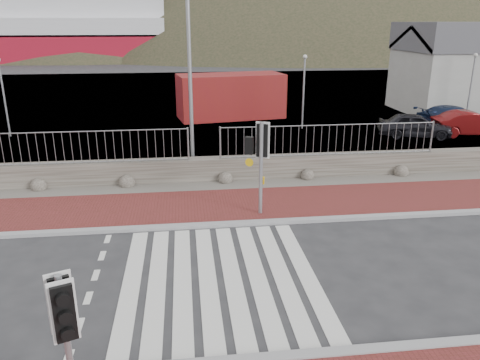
{
  "coord_description": "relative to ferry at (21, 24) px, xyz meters",
  "views": [
    {
      "loc": [
        -0.71,
        -9.87,
        5.87
      ],
      "look_at": [
        0.85,
        3.0,
        1.45
      ],
      "focal_mm": 35.0,
      "sensor_mm": 36.0,
      "label": 1
    }
  ],
  "objects": [
    {
      "name": "ground",
      "position": [
        24.65,
        -67.9,
        -5.36
      ],
      "size": [
        220.0,
        220.0,
        0.0
      ],
      "primitive_type": "plane",
      "color": "#28282B",
      "rests_on": "ground"
    },
    {
      "name": "water",
      "position": [
        24.65,
        -5.0,
        -5.36
      ],
      "size": [
        220.0,
        50.0,
        0.05
      ],
      "primitive_type": "cube",
      "color": "#3F4C54",
      "rests_on": "ground"
    },
    {
      "name": "gravel_strip",
      "position": [
        24.65,
        -61.4,
        -5.33
      ],
      "size": [
        40.0,
        1.5,
        0.06
      ],
      "primitive_type": "cube",
      "color": "#59544C",
      "rests_on": "ground"
    },
    {
      "name": "car_a",
      "position": [
        36.05,
        -54.74,
        -4.72
      ],
      "size": [
        4.0,
        2.43,
        1.27
      ],
      "primitive_type": "imported",
      "rotation": [
        0.0,
        0.0,
        1.31
      ],
      "color": "black",
      "rests_on": "ground"
    },
    {
      "name": "car_b",
      "position": [
        39.21,
        -54.76,
        -4.71
      ],
      "size": [
        4.08,
        1.75,
        1.31
      ],
      "primitive_type": "imported",
      "rotation": [
        0.0,
        0.0,
        1.48
      ],
      "color": "#5D0D0E",
      "rests_on": "ground"
    },
    {
      "name": "railing",
      "position": [
        24.65,
        -60.75,
        -3.54
      ],
      "size": [
        18.07,
        0.07,
        1.22
      ],
      "color": "gray",
      "rests_on": "stone_wall"
    },
    {
      "name": "traffic_signal_far",
      "position": [
        26.19,
        -64.19,
        -3.18
      ],
      "size": [
        0.74,
        0.49,
        3.01
      ],
      "rotation": [
        0.0,
        0.0,
        2.71
      ],
      "color": "gray",
      "rests_on": "ground"
    },
    {
      "name": "car_c",
      "position": [
        39.27,
        -52.86,
        -4.72
      ],
      "size": [
        4.75,
        2.81,
        1.29
      ],
      "primitive_type": "imported",
      "rotation": [
        0.0,
        0.0,
        1.81
      ],
      "color": "#14203F",
      "rests_on": "ground"
    },
    {
      "name": "hills_backdrop",
      "position": [
        31.4,
        20.0,
        -28.42
      ],
      "size": [
        254.0,
        90.0,
        100.0
      ],
      "color": "#252D1B",
      "rests_on": "ground"
    },
    {
      "name": "zebra_crossing",
      "position": [
        24.65,
        -67.9,
        -5.36
      ],
      "size": [
        4.62,
        5.6,
        0.01
      ],
      "color": "silver",
      "rests_on": "ground"
    },
    {
      "name": "stone_wall",
      "position": [
        24.65,
        -60.6,
        -4.91
      ],
      "size": [
        40.0,
        0.6,
        0.9
      ],
      "primitive_type": "cube",
      "color": "#48433B",
      "rests_on": "ground"
    },
    {
      "name": "shipping_container",
      "position": [
        26.92,
        -48.27,
        -4.0
      ],
      "size": [
        6.9,
        3.77,
        2.72
      ],
      "primitive_type": "cube",
      "rotation": [
        0.0,
        0.0,
        0.17
      ],
      "color": "maroon",
      "rests_on": "ground"
    },
    {
      "name": "kerb_far",
      "position": [
        24.65,
        -64.9,
        -5.31
      ],
      "size": [
        40.0,
        0.25,
        0.12
      ],
      "primitive_type": "cube",
      "color": "gray",
      "rests_on": "ground"
    },
    {
      "name": "ferry",
      "position": [
        0.0,
        0.0,
        0.0
      ],
      "size": [
        50.0,
        16.0,
        20.0
      ],
      "color": "maroon",
      "rests_on": "ground"
    },
    {
      "name": "quay",
      "position": [
        24.65,
        -40.0,
        -5.36
      ],
      "size": [
        120.0,
        40.0,
        0.5
      ],
      "primitive_type": "cube",
      "color": "#4C4C4F",
      "rests_on": "ground"
    },
    {
      "name": "sidewalk_far",
      "position": [
        24.65,
        -63.4,
        -5.32
      ],
      "size": [
        40.0,
        3.0,
        0.08
      ],
      "primitive_type": "cube",
      "color": "maroon",
      "rests_on": "ground"
    },
    {
      "name": "streetlight",
      "position": [
        24.36,
        -59.78,
        -0.55
      ],
      "size": [
        1.81,
        0.47,
        8.55
      ],
      "rotation": [
        0.0,
        0.0,
        0.16
      ],
      "color": "gray",
      "rests_on": "ground"
    },
    {
      "name": "traffic_signal_near",
      "position": [
        22.13,
        -71.87,
        -3.5
      ],
      "size": [
        0.42,
        0.34,
        2.56
      ],
      "rotation": [
        0.0,
        0.0,
        0.37
      ],
      "color": "gray",
      "rests_on": "ground"
    }
  ]
}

